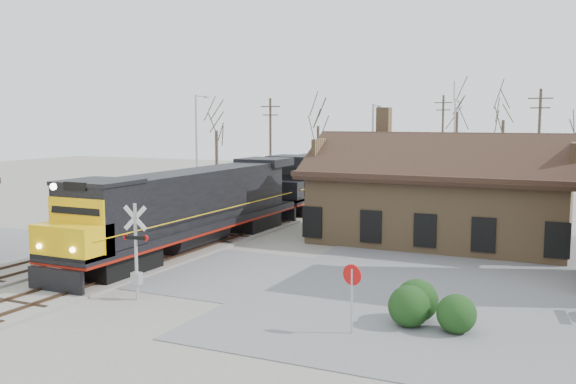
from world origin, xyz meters
name	(u,v)px	position (x,y,z in m)	size (l,w,h in m)	color
ground	(149,264)	(0.00, 0.00, 0.00)	(140.00, 140.00, 0.00)	gray
road	(149,263)	(0.00, 0.00, 0.01)	(60.00, 9.00, 0.03)	slate
parking_lot	(540,284)	(18.00, 4.00, 0.02)	(22.00, 26.00, 0.03)	slate
track_main	(279,220)	(0.00, 15.00, 0.07)	(3.40, 90.00, 0.24)	gray
track_siding	(225,216)	(-4.50, 15.00, 0.07)	(3.40, 90.00, 0.24)	gray
depot	(441,201)	(11.99, 12.00, 2.41)	(15.20, 9.31, 7.90)	olive
locomotive_lead	(187,208)	(0.00, 3.41, 2.39)	(3.06, 20.51, 4.55)	black
locomotive_trailing	(327,176)	(0.00, 24.20, 2.39)	(3.06, 20.51, 4.31)	black
crossbuck_near	(136,255)	(3.55, -5.43, 1.84)	(1.11, 0.29, 3.89)	#A5A8AD
crossbuck_far	(121,211)	(-5.57, 4.67, 1.69)	(1.00, 0.33, 3.53)	#A5A8AD
do_not_enter_sign	(352,286)	(12.71, -5.72, 1.66)	(0.70, 0.22, 2.40)	#A5A8AD
hedge_a	(409,306)	(14.26, -4.14, 0.73)	(1.46, 1.46, 1.46)	#163311
hedge_b	(417,300)	(14.35, -3.40, 0.76)	(1.53, 1.53, 1.53)	#163311
hedge_c	(456,314)	(15.88, -4.12, 0.67)	(1.34, 1.34, 1.34)	#163311
streetlight_a	(197,143)	(-10.32, 20.42, 5.15)	(0.25, 2.04, 9.21)	#A5A8AD
streetlight_b	(373,152)	(4.93, 21.12, 4.68)	(0.25, 2.04, 8.30)	#A5A8AD
streetlight_c	(454,141)	(7.83, 38.02, 5.07)	(0.25, 2.04, 9.07)	#A5A8AD
utility_pole_a	(270,144)	(-7.97, 29.53, 4.79)	(2.00, 0.24, 9.14)	#382D23
utility_pole_b	(442,138)	(5.11, 45.67, 5.09)	(2.00, 0.24, 9.74)	#382D23
utility_pole_c	(539,144)	(15.83, 32.92, 5.08)	(2.00, 0.24, 9.71)	#382D23
tree_a	(216,121)	(-14.10, 29.70, 7.00)	(4.01, 4.01, 9.83)	#382D23
tree_b	(318,116)	(-6.85, 38.80, 7.45)	(4.27, 4.27, 10.46)	#382D23
tree_c	(458,101)	(5.67, 50.87, 9.27)	(5.31, 5.31, 13.00)	#382D23
tree_d	(504,109)	(11.63, 43.94, 8.20)	(4.70, 4.70, 11.52)	#382D23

